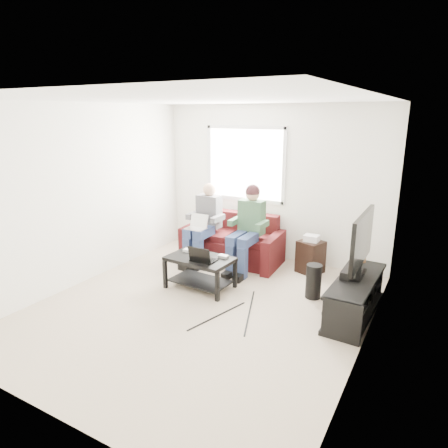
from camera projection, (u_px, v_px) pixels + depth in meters
The scene contains 26 objects.
floor at pixel (202, 307), 5.21m from camera, with size 4.50×4.50×0.00m, color #C1AE96.
ceiling at pixel (198, 99), 4.51m from camera, with size 4.50×4.50×0.00m, color white.
wall_back at pixel (272, 183), 6.75m from camera, with size 4.50×4.50×0.00m, color white.
wall_front at pixel (37, 272), 2.97m from camera, with size 4.50×4.50×0.00m, color white.
wall_left at pixel (84, 195), 5.80m from camera, with size 4.50×4.50×0.00m, color white.
wall_right at pixel (372, 234), 3.91m from camera, with size 4.50×4.50×0.00m, color white.
window at pixel (245, 164), 6.89m from camera, with size 1.48×0.04×1.28m.
sofa at pixel (233, 243), 6.83m from camera, with size 1.73×0.88×0.79m.
person_left at pixel (204, 220), 6.67m from camera, with size 0.40×0.71×1.32m.
person_right at pixel (248, 223), 6.29m from camera, with size 0.40×0.71×1.37m.
laptop_silver at pixel (196, 225), 6.47m from camera, with size 0.32×0.22×0.24m, color silver, non-canonical shape.
coffee_table at pixel (200, 265), 5.71m from camera, with size 0.96×0.62×0.47m.
laptop_black at pixel (204, 252), 5.52m from camera, with size 0.34×0.24×0.24m, color black, non-canonical shape.
controller_a at pixel (188, 250), 5.91m from camera, with size 0.14×0.09×0.04m, color silver.
controller_b at pixel (201, 251), 5.87m from camera, with size 0.14×0.09×0.04m, color black.
controller_c at pixel (223, 256), 5.66m from camera, with size 0.14×0.09×0.04m, color gray.
tv_stand at pixel (355, 299), 4.97m from camera, with size 0.49×1.46×0.48m.
tv at pixel (362, 241), 4.86m from camera, with size 0.12×1.10×0.81m.
soundbar at pixel (349, 270), 5.03m from camera, with size 0.12×0.50×0.10m, color black.
drink_cup at pixel (363, 258), 5.44m from camera, with size 0.08×0.08×0.12m, color #986641.
console_white at pixel (348, 306), 4.62m from camera, with size 0.30×0.22×0.06m, color silver.
console_grey at pixel (360, 284), 5.20m from camera, with size 0.34×0.26×0.08m, color gray.
console_black at pixel (355, 295), 4.91m from camera, with size 0.38×0.30×0.07m, color black.
subwoofer at pixel (314, 281), 5.43m from camera, with size 0.21×0.21×0.48m, color black.
keyboard_floor at pixel (328, 321), 4.83m from camera, with size 0.14×0.42×0.02m, color black.
end_table at pixel (311, 256), 6.30m from camera, with size 0.35×0.35×0.61m.
Camera 1 is at (2.57, -3.97, 2.44)m, focal length 32.00 mm.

